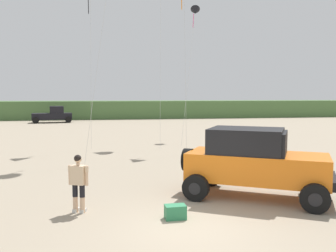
{
  "coord_description": "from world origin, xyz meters",
  "views": [
    {
      "loc": [
        -2.13,
        -8.76,
        3.35
      ],
      "look_at": [
        -0.1,
        2.97,
        2.33
      ],
      "focal_mm": 39.06,
      "sensor_mm": 36.0,
      "label": 1
    }
  ],
  "objects_px": {
    "distant_pickup": "(53,115)",
    "kite_green_box": "(195,12)",
    "jeep": "(255,161)",
    "person_watching": "(78,180)",
    "cooler_box": "(175,212)"
  },
  "relations": [
    {
      "from": "jeep",
      "to": "person_watching",
      "type": "xyz_separation_m",
      "value": [
        -5.53,
        -0.62,
        -0.26
      ]
    },
    {
      "from": "distant_pickup",
      "to": "kite_green_box",
      "type": "height_order",
      "value": "kite_green_box"
    },
    {
      "from": "cooler_box",
      "to": "kite_green_box",
      "type": "xyz_separation_m",
      "value": [
        5.2,
        18.81,
        9.61
      ]
    },
    {
      "from": "jeep",
      "to": "person_watching",
      "type": "relative_size",
      "value": 2.99
    },
    {
      "from": "distant_pickup",
      "to": "cooler_box",
      "type": "bearing_deg",
      "value": -77.58
    },
    {
      "from": "jeep",
      "to": "kite_green_box",
      "type": "xyz_separation_m",
      "value": [
        2.27,
        17.2,
        8.6
      ]
    },
    {
      "from": "jeep",
      "to": "kite_green_box",
      "type": "relative_size",
      "value": 0.48
    },
    {
      "from": "person_watching",
      "to": "cooler_box",
      "type": "height_order",
      "value": "person_watching"
    },
    {
      "from": "cooler_box",
      "to": "kite_green_box",
      "type": "distance_m",
      "value": 21.75
    },
    {
      "from": "distant_pickup",
      "to": "kite_green_box",
      "type": "relative_size",
      "value": 0.47
    },
    {
      "from": "jeep",
      "to": "distant_pickup",
      "type": "distance_m",
      "value": 36.49
    },
    {
      "from": "distant_pickup",
      "to": "person_watching",
      "type": "bearing_deg",
      "value": -81.31
    },
    {
      "from": "cooler_box",
      "to": "distant_pickup",
      "type": "relative_size",
      "value": 0.12
    },
    {
      "from": "person_watching",
      "to": "distant_pickup",
      "type": "height_order",
      "value": "distant_pickup"
    },
    {
      "from": "person_watching",
      "to": "cooler_box",
      "type": "distance_m",
      "value": 2.88
    }
  ]
}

